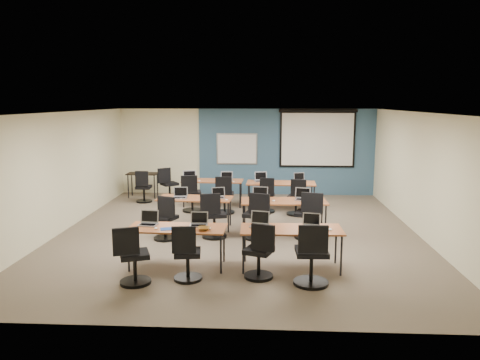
# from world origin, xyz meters

# --- Properties ---
(floor) EXTENTS (8.00, 9.00, 0.02)m
(floor) POSITION_xyz_m (0.00, 0.00, 0.00)
(floor) COLOR #6B6354
(floor) RESTS_ON ground
(ceiling) EXTENTS (8.00, 9.00, 0.02)m
(ceiling) POSITION_xyz_m (0.00, 0.00, 2.70)
(ceiling) COLOR white
(ceiling) RESTS_ON ground
(wall_back) EXTENTS (8.00, 0.04, 2.70)m
(wall_back) POSITION_xyz_m (0.00, 4.50, 1.35)
(wall_back) COLOR beige
(wall_back) RESTS_ON ground
(wall_front) EXTENTS (8.00, 0.04, 2.70)m
(wall_front) POSITION_xyz_m (0.00, -4.50, 1.35)
(wall_front) COLOR beige
(wall_front) RESTS_ON ground
(wall_left) EXTENTS (0.04, 9.00, 2.70)m
(wall_left) POSITION_xyz_m (-4.00, 0.00, 1.35)
(wall_left) COLOR beige
(wall_left) RESTS_ON ground
(wall_right) EXTENTS (0.04, 9.00, 2.70)m
(wall_right) POSITION_xyz_m (4.00, 0.00, 1.35)
(wall_right) COLOR beige
(wall_right) RESTS_ON ground
(blue_accent_panel) EXTENTS (5.50, 0.04, 2.70)m
(blue_accent_panel) POSITION_xyz_m (1.25, 4.47, 1.35)
(blue_accent_panel) COLOR #3D5977
(blue_accent_panel) RESTS_ON wall_back
(whiteboard) EXTENTS (1.28, 0.03, 0.98)m
(whiteboard) POSITION_xyz_m (-0.30, 4.43, 1.45)
(whiteboard) COLOR #9FA6AD
(whiteboard) RESTS_ON wall_back
(projector_screen) EXTENTS (2.40, 0.10, 1.82)m
(projector_screen) POSITION_xyz_m (2.20, 4.41, 1.89)
(projector_screen) COLOR black
(projector_screen) RESTS_ON wall_back
(training_table_front_left) EXTENTS (1.73, 0.72, 0.73)m
(training_table_front_left) POSITION_xyz_m (-0.96, -2.23, 0.68)
(training_table_front_left) COLOR olive
(training_table_front_left) RESTS_ON floor
(training_table_front_right) EXTENTS (1.78, 0.74, 0.73)m
(training_table_front_right) POSITION_xyz_m (1.06, -2.21, 0.68)
(training_table_front_right) COLOR brown
(training_table_front_right) RESTS_ON floor
(training_table_mid_left) EXTENTS (1.71, 0.71, 0.73)m
(training_table_mid_left) POSITION_xyz_m (-1.03, 0.33, 0.68)
(training_table_mid_left) COLOR olive
(training_table_mid_left) RESTS_ON floor
(training_table_mid_right) EXTENTS (1.92, 0.80, 0.73)m
(training_table_mid_right) POSITION_xyz_m (1.02, 0.13, 0.69)
(training_table_mid_right) COLOR brown
(training_table_mid_right) RESTS_ON floor
(training_table_back_left) EXTENTS (1.70, 0.71, 0.73)m
(training_table_back_left) POSITION_xyz_m (-0.89, 2.75, 0.68)
(training_table_back_left) COLOR olive
(training_table_back_left) RESTS_ON floor
(training_table_back_right) EXTENTS (1.88, 0.78, 0.73)m
(training_table_back_right) POSITION_xyz_m (1.03, 2.48, 0.69)
(training_table_back_right) COLOR brown
(training_table_back_right) RESTS_ON floor
(laptop_0) EXTENTS (0.33, 0.28, 0.25)m
(laptop_0) POSITION_xyz_m (-1.51, -2.08, 0.79)
(laptop_0) COLOR #AEAEB7
(laptop_0) RESTS_ON training_table_front_left
(mouse_0) EXTENTS (0.08, 0.10, 0.03)m
(mouse_0) POSITION_xyz_m (-1.31, -2.36, 0.74)
(mouse_0) COLOR white
(mouse_0) RESTS_ON training_table_front_left
(task_chair_0) EXTENTS (0.53, 0.51, 0.99)m
(task_chair_0) POSITION_xyz_m (-1.53, -3.09, 0.41)
(task_chair_0) COLOR black
(task_chair_0) RESTS_ON floor
(laptop_1) EXTENTS (0.31, 0.27, 0.24)m
(laptop_1) POSITION_xyz_m (-0.59, -2.10, 0.79)
(laptop_1) COLOR #AEAEAE
(laptop_1) RESTS_ON training_table_front_left
(mouse_1) EXTENTS (0.07, 0.10, 0.04)m
(mouse_1) POSITION_xyz_m (-0.38, -2.31, 0.74)
(mouse_1) COLOR white
(mouse_1) RESTS_ON training_table_front_left
(task_chair_1) EXTENTS (0.48, 0.48, 0.96)m
(task_chair_1) POSITION_xyz_m (-0.68, -2.88, 0.40)
(task_chair_1) COLOR black
(task_chair_1) RESTS_ON floor
(laptop_2) EXTENTS (0.34, 0.29, 0.26)m
(laptop_2) POSITION_xyz_m (0.51, -2.07, 0.79)
(laptop_2) COLOR silver
(laptop_2) RESTS_ON training_table_front_right
(mouse_2) EXTENTS (0.07, 0.10, 0.03)m
(mouse_2) POSITION_xyz_m (0.75, -2.32, 0.74)
(mouse_2) COLOR white
(mouse_2) RESTS_ON training_table_front_right
(task_chair_2) EXTENTS (0.51, 0.49, 0.97)m
(task_chair_2) POSITION_xyz_m (0.52, -2.73, 0.40)
(task_chair_2) COLOR black
(task_chair_2) RESTS_ON floor
(laptop_3) EXTENTS (0.31, 0.26, 0.24)m
(laptop_3) POSITION_xyz_m (1.43, -2.08, 0.79)
(laptop_3) COLOR #B9BABF
(laptop_3) RESTS_ON training_table_front_right
(mouse_3) EXTENTS (0.08, 0.11, 0.04)m
(mouse_3) POSITION_xyz_m (1.73, -2.27, 0.74)
(mouse_3) COLOR white
(mouse_3) RESTS_ON training_table_front_right
(task_chair_3) EXTENTS (0.57, 0.57, 1.05)m
(task_chair_3) POSITION_xyz_m (1.35, -2.98, 0.44)
(task_chair_3) COLOR black
(task_chair_3) RESTS_ON floor
(laptop_4) EXTENTS (0.32, 0.27, 0.24)m
(laptop_4) POSITION_xyz_m (-1.36, 0.30, 0.79)
(laptop_4) COLOR silver
(laptop_4) RESTS_ON training_table_mid_left
(mouse_4) EXTENTS (0.06, 0.09, 0.03)m
(mouse_4) POSITION_xyz_m (-1.32, 0.17, 0.74)
(mouse_4) COLOR white
(mouse_4) RESTS_ON training_table_mid_left
(task_chair_4) EXTENTS (0.52, 0.49, 0.98)m
(task_chair_4) POSITION_xyz_m (-1.52, -0.62, 0.40)
(task_chair_4) COLOR black
(task_chair_4) RESTS_ON floor
(laptop_5) EXTENTS (0.31, 0.26, 0.24)m
(laptop_5) POSITION_xyz_m (-0.49, 0.35, 0.79)
(laptop_5) COLOR silver
(laptop_5) RESTS_ON training_table_mid_left
(mouse_5) EXTENTS (0.09, 0.11, 0.04)m
(mouse_5) POSITION_xyz_m (-0.27, 0.09, 0.74)
(mouse_5) COLOR white
(mouse_5) RESTS_ON training_table_mid_left
(task_chair_5) EXTENTS (0.54, 0.53, 1.01)m
(task_chair_5) POSITION_xyz_m (-0.52, -0.43, 0.42)
(task_chair_5) COLOR black
(task_chair_5) RESTS_ON floor
(laptop_6) EXTENTS (0.36, 0.30, 0.27)m
(laptop_6) POSITION_xyz_m (0.48, 0.29, 0.80)
(laptop_6) COLOR #BCBCBC
(laptop_6) RESTS_ON training_table_mid_right
(mouse_6) EXTENTS (0.07, 0.10, 0.03)m
(mouse_6) POSITION_xyz_m (0.79, 0.04, 0.74)
(mouse_6) COLOR white
(mouse_6) RESTS_ON training_table_mid_right
(task_chair_6) EXTENTS (0.57, 0.56, 1.03)m
(task_chair_6) POSITION_xyz_m (0.43, -0.44, 0.43)
(task_chair_6) COLOR black
(task_chair_6) RESTS_ON floor
(laptop_7) EXTENTS (0.35, 0.30, 0.26)m
(laptop_7) POSITION_xyz_m (1.46, 0.25, 0.79)
(laptop_7) COLOR silver
(laptop_7) RESTS_ON training_table_mid_right
(mouse_7) EXTENTS (0.08, 0.10, 0.03)m
(mouse_7) POSITION_xyz_m (1.61, 0.10, 0.74)
(mouse_7) COLOR white
(mouse_7) RESTS_ON training_table_mid_right
(task_chair_7) EXTENTS (0.58, 0.57, 1.04)m
(task_chair_7) POSITION_xyz_m (1.54, -0.36, 0.43)
(task_chair_7) COLOR black
(task_chair_7) RESTS_ON floor
(laptop_8) EXTENTS (0.36, 0.30, 0.27)m
(laptop_8) POSITION_xyz_m (-1.55, 2.68, 0.80)
(laptop_8) COLOR #B5B5BC
(laptop_8) RESTS_ON training_table_back_left
(mouse_8) EXTENTS (0.08, 0.11, 0.03)m
(mouse_8) POSITION_xyz_m (-1.24, 2.56, 0.74)
(mouse_8) COLOR white
(mouse_8) RESTS_ON training_table_back_left
(task_chair_8) EXTENTS (0.53, 0.53, 1.01)m
(task_chair_8) POSITION_xyz_m (-1.37, 1.97, 0.42)
(task_chair_8) COLOR black
(task_chair_8) RESTS_ON floor
(laptop_9) EXTENTS (0.33, 0.28, 0.25)m
(laptop_9) POSITION_xyz_m (-0.49, 2.66, 0.79)
(laptop_9) COLOR silver
(laptop_9) RESTS_ON training_table_back_left
(mouse_9) EXTENTS (0.07, 0.10, 0.03)m
(mouse_9) POSITION_xyz_m (-0.27, 2.47, 0.74)
(mouse_9) COLOR white
(mouse_9) RESTS_ON training_table_back_left
(task_chair_9) EXTENTS (0.53, 0.53, 1.01)m
(task_chair_9) POSITION_xyz_m (-0.47, 1.81, 0.42)
(task_chair_9) COLOR black
(task_chair_9) RESTS_ON floor
(laptop_10) EXTENTS (0.34, 0.29, 0.26)m
(laptop_10) POSITION_xyz_m (0.47, 2.65, 0.79)
(laptop_10) COLOR #ABABB8
(laptop_10) RESTS_ON training_table_back_right
(mouse_10) EXTENTS (0.08, 0.10, 0.03)m
(mouse_10) POSITION_xyz_m (0.83, 2.54, 0.74)
(mouse_10) COLOR white
(mouse_10) RESTS_ON training_table_back_right
(task_chair_10) EXTENTS (0.47, 0.47, 0.96)m
(task_chair_10) POSITION_xyz_m (0.63, 1.97, 0.39)
(task_chair_10) COLOR black
(task_chair_10) RESTS_ON floor
(laptop_11) EXTENTS (0.31, 0.26, 0.24)m
(laptop_11) POSITION_xyz_m (1.54, 2.71, 0.79)
(laptop_11) COLOR #A3A3AE
(laptop_11) RESTS_ON training_table_back_right
(mouse_11) EXTENTS (0.08, 0.11, 0.03)m
(mouse_11) POSITION_xyz_m (1.62, 2.44, 0.74)
(mouse_11) COLOR white
(mouse_11) RESTS_ON training_table_back_right
(task_chair_11) EXTENTS (0.49, 0.49, 0.97)m
(task_chair_11) POSITION_xyz_m (1.41, 1.72, 0.40)
(task_chair_11) COLOR black
(task_chair_11) RESTS_ON floor
(blue_mousepad) EXTENTS (0.28, 0.25, 0.01)m
(blue_mousepad) POSITION_xyz_m (-1.11, -2.35, 0.73)
(blue_mousepad) COLOR #1E4297
(blue_mousepad) RESTS_ON training_table_front_left
(snack_bowl) EXTENTS (0.24, 0.24, 0.05)m
(snack_bowl) POSITION_xyz_m (-0.46, -2.39, 0.76)
(snack_bowl) COLOR brown
(snack_bowl) RESTS_ON training_table_front_left
(snack_plate) EXTENTS (0.21, 0.21, 0.01)m
(snack_plate) POSITION_xyz_m (0.47, -2.42, 0.74)
(snack_plate) COLOR white
(snack_plate) RESTS_ON training_table_front_right
(coffee_cup) EXTENTS (0.06, 0.06, 0.05)m
(coffee_cup) POSITION_xyz_m (0.57, -2.33, 0.77)
(coffee_cup) COLOR white
(coffee_cup) RESTS_ON snack_plate
(utility_table) EXTENTS (0.93, 0.52, 0.75)m
(utility_table) POSITION_xyz_m (-3.17, 3.80, 0.66)
(utility_table) COLOR black
(utility_table) RESTS_ON floor
(spare_chair_a) EXTENTS (0.56, 0.49, 0.97)m
(spare_chair_a) POSITION_xyz_m (-2.32, 3.48, 0.40)
(spare_chair_a) COLOR black
(spare_chair_a) RESTS_ON floor
(spare_chair_b) EXTENTS (0.46, 0.46, 0.95)m
(spare_chair_b) POSITION_xyz_m (-2.96, 3.04, 0.39)
(spare_chair_b) COLOR black
(spare_chair_b) RESTS_ON floor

